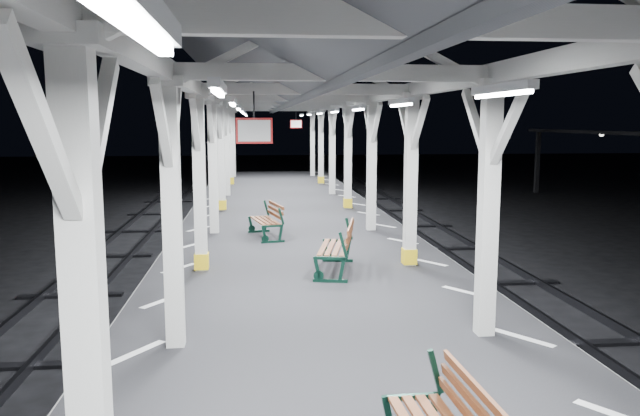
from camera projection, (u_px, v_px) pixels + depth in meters
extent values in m
plane|color=black|center=(318.00, 356.00, 10.15)|extent=(120.00, 120.00, 0.00)
cube|color=black|center=(318.00, 326.00, 10.08)|extent=(6.00, 50.00, 1.00)
cube|color=silver|center=(162.00, 301.00, 9.75)|extent=(1.00, 48.00, 0.01)
cube|color=silver|center=(466.00, 292.00, 10.27)|extent=(1.00, 48.00, 0.01)
cube|color=#2D2D33|center=(33.00, 362.00, 9.67)|extent=(0.08, 60.00, 0.16)
cube|color=#2D2D33|center=(578.00, 341.00, 10.61)|extent=(0.08, 60.00, 0.16)
cube|color=#2D2D33|center=(638.00, 339.00, 10.72)|extent=(0.08, 60.00, 0.16)
cube|color=black|center=(608.00, 343.00, 10.67)|extent=(2.20, 0.22, 0.06)
cube|color=silver|center=(85.00, 326.00, 3.67)|extent=(0.22, 0.22, 3.20)
cube|color=silver|center=(70.00, 37.00, 3.44)|extent=(0.40, 0.40, 0.12)
cube|color=silver|center=(99.00, 129.00, 4.05)|extent=(0.10, 0.99, 0.99)
cube|color=silver|center=(42.00, 131.00, 2.97)|extent=(0.10, 0.99, 0.99)
cube|color=silver|center=(172.00, 220.00, 7.61)|extent=(0.22, 0.22, 3.20)
cube|color=silver|center=(167.00, 82.00, 7.38)|extent=(0.40, 0.40, 0.12)
cube|color=silver|center=(175.00, 125.00, 7.99)|extent=(0.10, 0.99, 0.99)
cube|color=silver|center=(162.00, 125.00, 6.91)|extent=(0.10, 0.99, 0.99)
cube|color=silver|center=(200.00, 186.00, 11.55)|extent=(0.22, 0.22, 3.20)
cube|color=silver|center=(197.00, 95.00, 11.32)|extent=(0.40, 0.40, 0.12)
cube|color=yellow|center=(202.00, 261.00, 11.75)|extent=(0.26, 0.26, 0.30)
cube|color=silver|center=(200.00, 123.00, 11.93)|extent=(0.10, 0.99, 0.99)
cube|color=silver|center=(195.00, 124.00, 10.85)|extent=(0.10, 0.99, 0.99)
cube|color=silver|center=(213.00, 169.00, 15.49)|extent=(0.22, 0.22, 3.20)
cube|color=silver|center=(212.00, 102.00, 15.26)|extent=(0.40, 0.40, 0.12)
cube|color=silver|center=(213.00, 123.00, 15.87)|extent=(0.10, 0.99, 0.99)
cube|color=silver|center=(211.00, 123.00, 14.79)|extent=(0.10, 0.99, 0.99)
cube|color=silver|center=(221.00, 160.00, 19.43)|extent=(0.22, 0.22, 3.20)
cube|color=silver|center=(220.00, 106.00, 19.20)|extent=(0.40, 0.40, 0.12)
cube|color=yellow|center=(222.00, 205.00, 19.62)|extent=(0.26, 0.26, 0.30)
cube|color=silver|center=(221.00, 122.00, 19.81)|extent=(0.10, 0.99, 0.99)
cube|color=silver|center=(219.00, 122.00, 18.72)|extent=(0.10, 0.99, 0.99)
cube|color=silver|center=(227.00, 153.00, 23.36)|extent=(0.22, 0.22, 3.20)
cube|color=silver|center=(226.00, 108.00, 23.13)|extent=(0.40, 0.40, 0.12)
cube|color=silver|center=(226.00, 122.00, 23.75)|extent=(0.10, 0.99, 0.99)
cube|color=silver|center=(225.00, 122.00, 22.66)|extent=(0.10, 0.99, 0.99)
cube|color=silver|center=(230.00, 148.00, 27.30)|extent=(0.22, 0.22, 3.20)
cube|color=silver|center=(230.00, 110.00, 27.07)|extent=(0.40, 0.40, 0.12)
cube|color=yellow|center=(231.00, 181.00, 27.50)|extent=(0.26, 0.26, 0.30)
cube|color=silver|center=(230.00, 122.00, 27.69)|extent=(0.10, 0.99, 0.99)
cube|color=silver|center=(229.00, 122.00, 26.60)|extent=(0.10, 0.99, 0.99)
cube|color=silver|center=(233.00, 145.00, 31.24)|extent=(0.22, 0.22, 3.20)
cube|color=silver|center=(233.00, 111.00, 31.01)|extent=(0.40, 0.40, 0.12)
cube|color=silver|center=(233.00, 122.00, 31.62)|extent=(0.10, 0.99, 0.99)
cube|color=silver|center=(232.00, 122.00, 30.54)|extent=(0.10, 0.99, 0.99)
cube|color=silver|center=(488.00, 215.00, 8.03)|extent=(0.22, 0.22, 3.20)
cube|color=silver|center=(493.00, 84.00, 7.80)|extent=(0.40, 0.40, 0.12)
cube|color=silver|center=(476.00, 125.00, 8.41)|extent=(0.10, 0.99, 0.99)
cube|color=silver|center=(509.00, 125.00, 7.33)|extent=(0.10, 0.99, 0.99)
cube|color=silver|center=(411.00, 184.00, 11.97)|extent=(0.22, 0.22, 3.20)
cube|color=silver|center=(412.00, 96.00, 11.74)|extent=(0.40, 0.40, 0.12)
cube|color=yellow|center=(409.00, 256.00, 12.17)|extent=(0.26, 0.26, 0.30)
cube|color=silver|center=(405.00, 123.00, 12.35)|extent=(0.10, 0.99, 0.99)
cube|color=silver|center=(419.00, 124.00, 11.27)|extent=(0.10, 0.99, 0.99)
cube|color=silver|center=(372.00, 168.00, 15.91)|extent=(0.22, 0.22, 3.20)
cube|color=silver|center=(372.00, 102.00, 15.68)|extent=(0.40, 0.40, 0.12)
cube|color=silver|center=(368.00, 123.00, 16.29)|extent=(0.10, 0.99, 0.99)
cube|color=silver|center=(376.00, 123.00, 15.21)|extent=(0.10, 0.99, 0.99)
cube|color=silver|center=(348.00, 159.00, 19.85)|extent=(0.22, 0.22, 3.20)
cube|color=silver|center=(348.00, 106.00, 19.62)|extent=(0.40, 0.40, 0.12)
cube|color=yellow|center=(348.00, 203.00, 20.04)|extent=(0.26, 0.26, 0.30)
cube|color=silver|center=(346.00, 122.00, 20.23)|extent=(0.10, 0.99, 0.99)
cube|color=silver|center=(351.00, 122.00, 19.15)|extent=(0.10, 0.99, 0.99)
cube|color=silver|center=(332.00, 152.00, 23.79)|extent=(0.22, 0.22, 3.20)
cube|color=silver|center=(332.00, 109.00, 23.56)|extent=(0.40, 0.40, 0.12)
cube|color=silver|center=(331.00, 122.00, 24.17)|extent=(0.10, 0.99, 0.99)
cube|color=silver|center=(334.00, 122.00, 23.08)|extent=(0.10, 0.99, 0.99)
cube|color=silver|center=(321.00, 148.00, 27.72)|extent=(0.22, 0.22, 3.20)
cube|color=silver|center=(321.00, 110.00, 27.49)|extent=(0.40, 0.40, 0.12)
cube|color=yellow|center=(321.00, 180.00, 27.92)|extent=(0.26, 0.26, 0.30)
cube|color=silver|center=(320.00, 122.00, 28.11)|extent=(0.10, 0.99, 0.99)
cube|color=silver|center=(322.00, 122.00, 27.02)|extent=(0.10, 0.99, 0.99)
cube|color=silver|center=(312.00, 145.00, 31.66)|extent=(0.22, 0.22, 3.20)
cube|color=silver|center=(312.00, 112.00, 31.43)|extent=(0.40, 0.40, 0.12)
cube|color=silver|center=(311.00, 122.00, 32.05)|extent=(0.10, 0.99, 0.99)
cube|color=silver|center=(313.00, 122.00, 30.96)|extent=(0.10, 0.99, 0.99)
cube|color=silver|center=(185.00, 82.00, 9.33)|extent=(0.18, 48.00, 0.24)
cube|color=silver|center=(445.00, 83.00, 9.75)|extent=(0.18, 48.00, 0.24)
cube|color=silver|center=(424.00, 21.00, 3.63)|extent=(4.20, 0.14, 0.20)
cube|color=silver|center=(335.00, 73.00, 7.57)|extent=(4.20, 0.14, 0.20)
cube|color=silver|center=(307.00, 89.00, 11.51)|extent=(4.20, 0.14, 0.20)
cube|color=silver|center=(293.00, 97.00, 15.45)|extent=(4.20, 0.14, 0.20)
cube|color=silver|center=(285.00, 102.00, 19.39)|extent=(4.20, 0.14, 0.20)
cube|color=silver|center=(279.00, 105.00, 23.33)|extent=(4.20, 0.14, 0.20)
cube|color=silver|center=(276.00, 107.00, 27.27)|extent=(4.20, 0.14, 0.20)
cube|color=silver|center=(273.00, 109.00, 31.21)|extent=(4.20, 0.14, 0.20)
cube|color=silver|center=(318.00, 21.00, 9.41)|extent=(0.16, 48.00, 0.20)
cube|color=#494C50|center=(232.00, 45.00, 9.33)|extent=(2.80, 49.00, 1.45)
cube|color=#494C50|center=(402.00, 48.00, 9.60)|extent=(2.80, 49.00, 1.45)
cube|color=silver|center=(131.00, 1.00, 1.57)|extent=(0.10, 1.35, 0.08)
cube|color=white|center=(132.00, 21.00, 1.57)|extent=(0.05, 1.25, 0.05)
cube|color=silver|center=(218.00, 87.00, 5.51)|extent=(0.10, 1.35, 0.08)
cube|color=white|center=(218.00, 92.00, 5.51)|extent=(0.05, 1.25, 0.05)
cube|color=silver|center=(233.00, 101.00, 9.44)|extent=(0.10, 1.35, 0.08)
cube|color=white|center=(233.00, 104.00, 9.45)|extent=(0.05, 1.25, 0.05)
cube|color=silver|center=(239.00, 107.00, 13.38)|extent=(0.10, 1.35, 0.08)
cube|color=white|center=(239.00, 109.00, 13.39)|extent=(0.05, 1.25, 0.05)
cube|color=silver|center=(242.00, 110.00, 17.32)|extent=(0.10, 1.35, 0.08)
cube|color=white|center=(242.00, 112.00, 17.33)|extent=(0.05, 1.25, 0.05)
cube|color=silver|center=(244.00, 112.00, 21.26)|extent=(0.10, 1.35, 0.08)
cube|color=white|center=(244.00, 113.00, 21.27)|extent=(0.05, 1.25, 0.05)
cube|color=silver|center=(245.00, 113.00, 25.20)|extent=(0.10, 1.35, 0.08)
cube|color=white|center=(245.00, 115.00, 25.21)|extent=(0.05, 1.25, 0.05)
cube|color=silver|center=(246.00, 114.00, 29.14)|extent=(0.10, 1.35, 0.08)
cube|color=white|center=(246.00, 115.00, 29.15)|extent=(0.05, 1.25, 0.05)
cube|color=silver|center=(501.00, 88.00, 5.78)|extent=(0.10, 1.35, 0.08)
cube|color=white|center=(501.00, 94.00, 5.79)|extent=(0.05, 1.25, 0.05)
cube|color=silver|center=(401.00, 101.00, 9.72)|extent=(0.10, 1.35, 0.08)
cube|color=white|center=(401.00, 105.00, 9.73)|extent=(0.05, 1.25, 0.05)
cube|color=silver|center=(358.00, 107.00, 13.66)|extent=(0.10, 1.35, 0.08)
cube|color=white|center=(358.00, 109.00, 13.66)|extent=(0.05, 1.25, 0.05)
cube|color=silver|center=(334.00, 110.00, 17.60)|extent=(0.10, 1.35, 0.08)
cube|color=white|center=(334.00, 112.00, 17.60)|extent=(0.05, 1.25, 0.05)
cube|color=silver|center=(320.00, 112.00, 21.53)|extent=(0.10, 1.35, 0.08)
cube|color=white|center=(320.00, 113.00, 21.54)|extent=(0.05, 1.25, 0.05)
cube|color=silver|center=(309.00, 113.00, 25.47)|extent=(0.10, 1.35, 0.08)
cube|color=white|center=(309.00, 115.00, 25.48)|extent=(0.05, 1.25, 0.05)
cube|color=silver|center=(302.00, 114.00, 29.41)|extent=(0.10, 1.35, 0.08)
cube|color=white|center=(302.00, 115.00, 29.42)|extent=(0.05, 1.25, 0.05)
cylinder|color=black|center=(254.00, 104.00, 8.46)|extent=(0.02, 0.02, 0.36)
cube|color=red|center=(254.00, 131.00, 8.50)|extent=(0.50, 0.03, 0.35)
cube|color=white|center=(254.00, 131.00, 8.50)|extent=(0.44, 0.04, 0.29)
cylinder|color=black|center=(296.00, 116.00, 26.94)|extent=(0.02, 0.02, 0.36)
cube|color=red|center=(296.00, 124.00, 26.99)|extent=(0.50, 0.03, 0.35)
cube|color=white|center=(296.00, 124.00, 26.99)|extent=(0.44, 0.05, 0.29)
cube|color=black|center=(537.00, 162.00, 33.06)|extent=(0.20, 0.20, 3.30)
sphere|color=silver|center=(602.00, 134.00, 26.93)|extent=(0.20, 0.20, 0.20)
sphere|color=silver|center=(539.00, 132.00, 32.84)|extent=(0.20, 0.20, 0.20)
cube|color=black|center=(432.00, 416.00, 5.51)|extent=(0.13, 0.05, 0.43)
cube|color=black|center=(435.00, 371.00, 5.46)|extent=(0.15, 0.05, 0.41)
cube|color=#602E16|center=(474.00, 404.00, 4.73)|extent=(0.09, 1.42, 0.09)
cube|color=#602E16|center=(477.00, 389.00, 4.71)|extent=(0.09, 1.42, 0.09)
cube|color=black|center=(330.00, 281.00, 10.87)|extent=(0.61, 0.19, 0.06)
cube|color=black|center=(318.00, 269.00, 10.87)|extent=(0.16, 0.08, 0.47)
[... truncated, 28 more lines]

